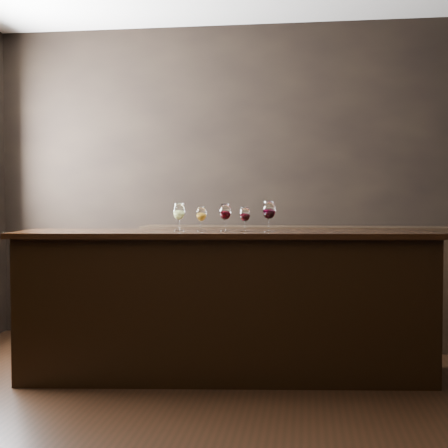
# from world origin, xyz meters

# --- Properties ---
(ground) EXTENTS (5.00, 5.00, 0.00)m
(ground) POSITION_xyz_m (0.00, 0.00, 0.00)
(ground) COLOR black
(ground) RESTS_ON ground
(room_shell) EXTENTS (5.02, 4.52, 2.81)m
(room_shell) POSITION_xyz_m (-0.23, 0.11, 1.81)
(room_shell) COLOR black
(room_shell) RESTS_ON ground
(bar_counter) EXTENTS (2.87, 0.92, 0.99)m
(bar_counter) POSITION_xyz_m (-0.23, 0.98, 0.49)
(bar_counter) COLOR black
(bar_counter) RESTS_ON ground
(bar_top) EXTENTS (2.97, 0.99, 0.04)m
(bar_top) POSITION_xyz_m (-0.23, 0.98, 1.00)
(bar_top) COLOR black
(bar_top) RESTS_ON bar_counter
(back_bar_shelf) EXTENTS (2.82, 0.40, 1.02)m
(back_bar_shelf) POSITION_xyz_m (0.33, 2.03, 0.51)
(back_bar_shelf) COLOR black
(back_bar_shelf) RESTS_ON ground
(glass_white) EXTENTS (0.08, 0.08, 0.20)m
(glass_white) POSITION_xyz_m (-0.57, 1.00, 1.16)
(glass_white) COLOR white
(glass_white) RESTS_ON bar_top
(glass_amber) EXTENTS (0.07, 0.07, 0.17)m
(glass_amber) POSITION_xyz_m (-0.40, 0.99, 1.14)
(glass_amber) COLOR white
(glass_amber) RESTS_ON bar_top
(glass_red_a) EXTENTS (0.08, 0.08, 0.19)m
(glass_red_a) POSITION_xyz_m (-0.24, 1.02, 1.15)
(glass_red_a) COLOR white
(glass_red_a) RESTS_ON bar_top
(glass_red_b) EXTENTS (0.07, 0.07, 0.17)m
(glass_red_b) POSITION_xyz_m (-0.09, 0.95, 1.14)
(glass_red_b) COLOR white
(glass_red_b) RESTS_ON bar_top
(glass_red_c) EXTENTS (0.09, 0.09, 0.21)m
(glass_red_c) POSITION_xyz_m (0.07, 0.98, 1.17)
(glass_red_c) COLOR white
(glass_red_c) RESTS_ON bar_top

